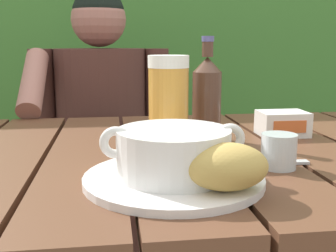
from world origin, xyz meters
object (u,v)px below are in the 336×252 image
bread_roll (226,166)px  water_glass_small (279,151)px  table_knife (258,162)px  person_eating (101,127)px  soup_bowl (174,151)px  butter_tub (283,123)px  serving_plate (174,178)px  beer_glass (168,103)px  chair_near_diner (104,169)px  beer_bottle (207,97)px

bread_roll → water_glass_small: bearing=44.1°
bread_roll → table_knife: bearing=55.9°
person_eating → soup_bowl: person_eating is taller
soup_bowl → butter_tub: (0.30, 0.30, -0.02)m
person_eating → serving_plate: (0.13, -0.84, 0.08)m
person_eating → water_glass_small: 0.86m
bread_roll → water_glass_small: bread_roll is taller
person_eating → beer_glass: (0.15, -0.64, 0.17)m
chair_near_diner → table_knife: 1.06m
water_glass_small → bread_roll: bearing=-135.9°
chair_near_diner → butter_tub: bearing=-59.7°
chair_near_diner → beer_glass: 0.94m
bread_roll → butter_tub: 0.45m
person_eating → serving_plate: 0.86m
butter_tub → beer_bottle: bearing=-173.1°
table_knife → serving_plate: bearing=-155.3°
chair_near_diner → water_glass_small: (0.32, -1.00, 0.33)m
person_eating → butter_tub: 0.71m
person_eating → beer_bottle: bearing=-66.2°
bread_roll → beer_glass: size_ratio=0.63×
soup_bowl → beer_bottle: bearing=67.4°
person_eating → chair_near_diner: bearing=89.1°
chair_near_diner → table_knife: size_ratio=6.31×
beer_glass → table_knife: beer_glass is taller
person_eating → water_glass_small: bearing=-67.6°
person_eating → table_knife: person_eating is taller
water_glass_small → table_knife: size_ratio=0.40×
water_glass_small → soup_bowl: bearing=-165.1°
beer_glass → water_glass_small: size_ratio=3.11×
bread_roll → beer_glass: (-0.04, 0.28, 0.05)m
chair_near_diner → beer_glass: size_ratio=5.06×
beer_bottle → table_knife: beer_bottle is taller
beer_bottle → beer_glass: bearing=-143.1°
soup_bowl → serving_plate: bearing=86.4°
butter_tub → chair_near_diner: bearing=120.3°
person_eating → water_glass_small: person_eating is taller
beer_bottle → bread_roll: bearing=-98.4°
person_eating → beer_bottle: 0.64m
serving_plate → soup_bowl: 0.04m
serving_plate → beer_bottle: 0.31m
chair_near_diner → person_eating: 0.30m
chair_near_diner → serving_plate: (0.13, -1.05, 0.30)m
chair_near_diner → water_glass_small: size_ratio=15.71×
chair_near_diner → beer_bottle: (0.25, -0.77, 0.39)m
bread_roll → beer_bottle: bearing=81.6°
beer_bottle → chair_near_diner: bearing=107.8°
table_knife → beer_bottle: bearing=103.7°
beer_glass → water_glass_small: (0.17, -0.15, -0.07)m
water_glass_small → butter_tub: water_glass_small is taller
chair_near_diner → water_glass_small: chair_near_diner is taller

